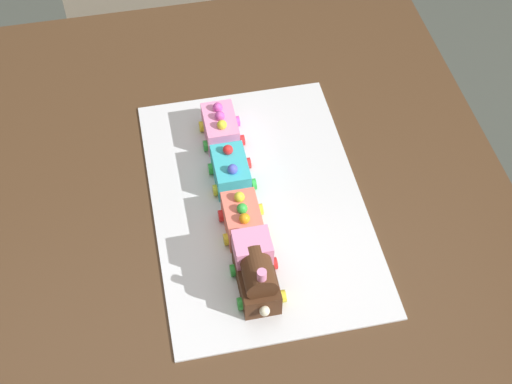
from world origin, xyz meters
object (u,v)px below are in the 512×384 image
object	(u,v)px
chair	(138,14)
cake_car_flatbed_bubblegum	(220,127)
cake_locomotive	(256,272)
cake_car_caboose_coral	(242,218)
cake_car_gondola_turquoise	(231,171)
dining_table	(263,258)

from	to	relation	value
chair	cake_car_flatbed_bubblegum	bearing A→B (deg)	95.82
cake_locomotive	cake_car_flatbed_bubblegum	bearing A→B (deg)	0.00
cake_locomotive	cake_car_caboose_coral	xyz separation A→B (m)	(0.13, 0.00, -0.02)
cake_car_caboose_coral	cake_car_gondola_turquoise	world-z (taller)	same
cake_car_flatbed_bubblegum	chair	bearing A→B (deg)	8.91
cake_locomotive	cake_car_gondola_turquoise	size ratio (longest dim) A/B	1.40
cake_car_caboose_coral	chair	bearing A→B (deg)	6.90
cake_locomotive	cake_car_flatbed_bubblegum	distance (m)	0.37
cake_locomotive	cake_car_gondola_turquoise	xyz separation A→B (m)	(0.25, 0.00, -0.02)
chair	cake_car_caboose_coral	world-z (taller)	chair
cake_locomotive	chair	bearing A→B (deg)	6.14
dining_table	chair	size ratio (longest dim) A/B	1.63
cake_car_caboose_coral	cake_car_flatbed_bubblegum	xyz separation A→B (m)	(0.24, 0.00, 0.00)
dining_table	cake_locomotive	distance (m)	0.21
dining_table	cake_car_gondola_turquoise	xyz separation A→B (m)	(0.12, 0.04, 0.14)
dining_table	chair	distance (m)	1.06
cake_locomotive	cake_car_gondola_turquoise	bearing A→B (deg)	0.00
dining_table	cake_car_gondola_turquoise	world-z (taller)	cake_car_gondola_turquoise
chair	cake_locomotive	world-z (taller)	same
cake_locomotive	cake_car_caboose_coral	bearing A→B (deg)	0.00
dining_table	cake_car_caboose_coral	size ratio (longest dim) A/B	14.00
chair	cake_car_gondola_turquoise	size ratio (longest dim) A/B	8.60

